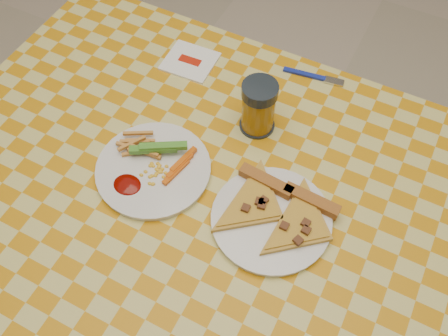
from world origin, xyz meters
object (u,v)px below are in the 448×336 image
(table, at_px, (220,212))
(drink_glass, at_px, (258,107))
(plate_left, at_px, (154,170))
(plate_right, at_px, (271,220))

(table, bearing_deg, drink_glass, 92.26)
(plate_left, xyz_separation_m, drink_glass, (0.14, 0.21, 0.06))
(plate_left, xyz_separation_m, plate_right, (0.26, 0.00, 0.00))
(plate_right, distance_m, drink_glass, 0.24)
(drink_glass, bearing_deg, table, -87.74)
(table, height_order, drink_glass, drink_glass)
(plate_right, xyz_separation_m, drink_glass, (-0.12, 0.20, 0.06))
(table, xyz_separation_m, plate_left, (-0.15, -0.01, 0.08))
(plate_left, bearing_deg, drink_glass, 55.98)
(table, relative_size, plate_right, 5.57)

